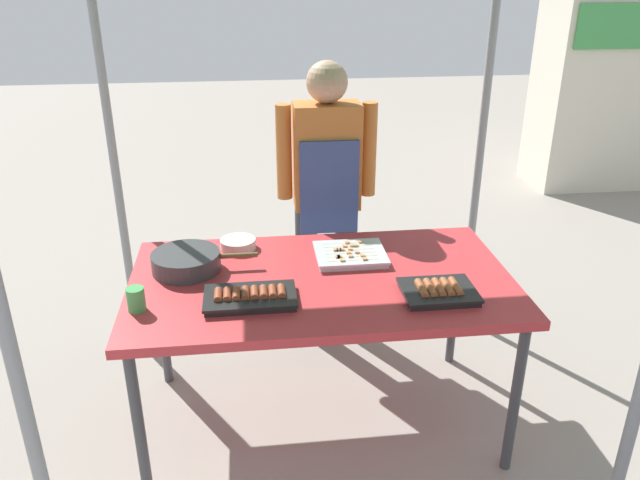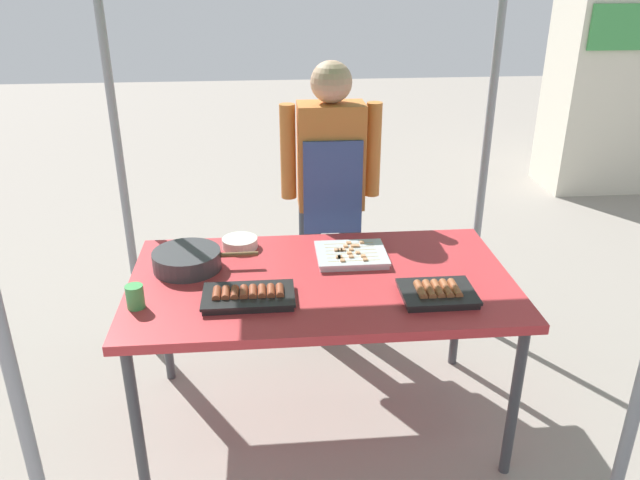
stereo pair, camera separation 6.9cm
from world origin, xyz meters
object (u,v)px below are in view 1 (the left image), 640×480
(stall_table, at_px, (321,288))
(condiment_bowl, at_px, (238,244))
(tray_pork_links, at_px, (438,291))
(cooking_wok, at_px, (186,261))
(tray_meat_skewers, at_px, (350,254))
(vendor_woman, at_px, (327,183))
(drink_cup_near_edge, at_px, (136,299))
(tray_grilled_sausages, at_px, (250,297))
(neighbor_stall_left, at_px, (598,86))

(stall_table, distance_m, condiment_bowl, 0.49)
(stall_table, xyz_separation_m, condiment_bowl, (-0.35, 0.33, 0.08))
(stall_table, xyz_separation_m, tray_pork_links, (0.44, -0.21, 0.07))
(stall_table, relative_size, cooking_wok, 3.54)
(tray_meat_skewers, relative_size, vendor_woman, 0.20)
(stall_table, distance_m, drink_cup_near_edge, 0.76)
(tray_meat_skewers, bearing_deg, cooking_wok, -177.12)
(cooking_wok, bearing_deg, drink_cup_near_edge, -117.26)
(stall_table, relative_size, drink_cup_near_edge, 17.11)
(condiment_bowl, relative_size, drink_cup_near_edge, 1.75)
(tray_meat_skewers, bearing_deg, tray_grilled_sausages, -142.83)
(stall_table, height_order, tray_meat_skewers, tray_meat_skewers)
(tray_grilled_sausages, distance_m, vendor_woman, 1.04)
(drink_cup_near_edge, bearing_deg, tray_meat_skewers, 21.96)
(tray_grilled_sausages, bearing_deg, tray_meat_skewers, 37.17)
(tray_pork_links, xyz_separation_m, condiment_bowl, (-0.79, 0.54, 0.00))
(stall_table, height_order, drink_cup_near_edge, drink_cup_near_edge)
(cooking_wok, relative_size, vendor_woman, 0.30)
(tray_pork_links, xyz_separation_m, neighbor_stall_left, (2.46, 3.31, 0.15))
(tray_grilled_sausages, xyz_separation_m, tray_pork_links, (0.74, -0.04, 0.00))
(stall_table, height_order, cooking_wok, cooking_wok)
(neighbor_stall_left, bearing_deg, drink_cup_near_edge, -137.85)
(tray_pork_links, distance_m, condiment_bowl, 0.96)
(tray_meat_skewers, relative_size, cooking_wok, 0.69)
(condiment_bowl, xyz_separation_m, vendor_woman, (0.47, 0.44, 0.12))
(condiment_bowl, bearing_deg, stall_table, -43.85)
(tray_grilled_sausages, xyz_separation_m, neighbor_stall_left, (3.20, 3.27, 0.15))
(tray_grilled_sausages, relative_size, vendor_woman, 0.24)
(cooking_wok, distance_m, vendor_woman, 0.94)
(stall_table, relative_size, tray_grilled_sausages, 4.45)
(tray_grilled_sausages, relative_size, tray_meat_skewers, 1.16)
(condiment_bowl, height_order, vendor_woman, vendor_woman)
(tray_grilled_sausages, bearing_deg, stall_table, 29.57)
(cooking_wok, relative_size, drink_cup_near_edge, 4.83)
(tray_pork_links, xyz_separation_m, cooking_wok, (-1.01, 0.35, 0.02))
(condiment_bowl, bearing_deg, neighbor_stall_left, 40.45)
(neighbor_stall_left, bearing_deg, vendor_woman, -140.08)
(drink_cup_near_edge, height_order, vendor_woman, vendor_woman)
(tray_grilled_sausages, bearing_deg, tray_pork_links, -3.12)
(condiment_bowl, bearing_deg, tray_grilled_sausages, -84.66)
(tray_pork_links, xyz_separation_m, vendor_woman, (-0.32, 0.99, 0.13))
(tray_pork_links, bearing_deg, drink_cup_near_edge, 178.67)
(stall_table, bearing_deg, tray_grilled_sausages, -150.43)
(tray_pork_links, distance_m, drink_cup_near_edge, 1.17)
(neighbor_stall_left, bearing_deg, condiment_bowl, -139.55)
(tray_grilled_sausages, xyz_separation_m, vendor_woman, (0.42, 0.95, 0.13))
(stall_table, xyz_separation_m, tray_meat_skewers, (0.15, 0.17, 0.07))
(condiment_bowl, distance_m, neighbor_stall_left, 4.27)
(condiment_bowl, relative_size, neighbor_stall_left, 0.09)
(cooking_wok, xyz_separation_m, condiment_bowl, (0.22, 0.20, -0.02))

